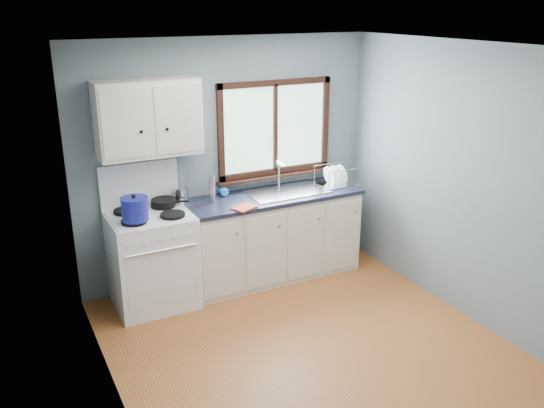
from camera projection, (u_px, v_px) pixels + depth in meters
name	position (u px, v px, depth m)	size (l,w,h in m)	color
floor	(315.00, 354.00, 4.86)	(3.20, 3.60, 0.02)	#A05928
ceiling	(324.00, 46.00, 4.02)	(3.20, 3.60, 0.02)	white
wall_back	(228.00, 161.00, 5.96)	(3.20, 0.02, 2.50)	slate
wall_front	(507.00, 325.00, 2.92)	(3.20, 0.02, 2.50)	slate
wall_left	(109.00, 254.00, 3.75)	(0.02, 3.60, 2.50)	slate
wall_right	(473.00, 186.00, 5.14)	(0.02, 3.60, 2.50)	slate
gas_range	(152.00, 257.00, 5.52)	(0.76, 0.69, 1.36)	white
base_cabinets	(272.00, 240.00, 6.12)	(1.85, 0.60, 0.88)	beige
countertop	(272.00, 196.00, 5.96)	(1.89, 0.64, 0.04)	black
sink	(287.00, 198.00, 6.05)	(0.84, 0.46, 0.44)	silver
window	(275.00, 135.00, 6.08)	(1.36, 0.10, 1.03)	#9EC6A8
upper_cabinets	(148.00, 118.00, 5.26)	(0.95, 0.35, 0.70)	beige
skillet	(164.00, 202.00, 5.55)	(0.39, 0.32, 0.05)	black
stockpot	(135.00, 209.00, 5.11)	(0.29, 0.29, 0.24)	navy
utensil_crock	(182.00, 195.00, 5.66)	(0.14, 0.14, 0.42)	silver
thermos	(212.00, 188.00, 5.70)	(0.06, 0.06, 0.28)	silver
soap_bottle	(225.00, 186.00, 5.84)	(0.09, 0.09, 0.23)	#2A7BC5
dish_towel	(244.00, 208.00, 5.55)	(0.22, 0.16, 0.02)	#CF4A32
dish_rack	(336.00, 179.00, 6.27)	(0.42, 0.32, 0.22)	silver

